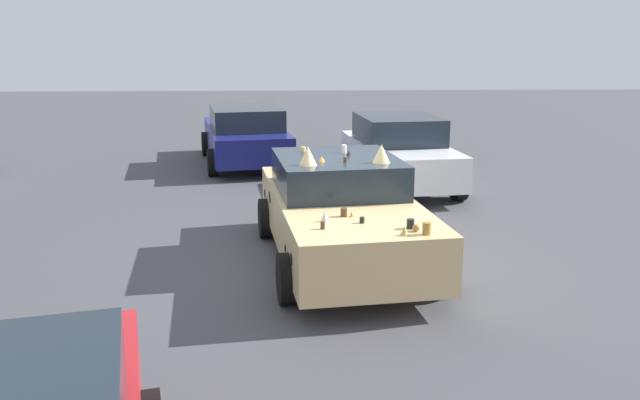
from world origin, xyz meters
name	(u,v)px	position (x,y,z in m)	size (l,w,h in m)	color
ground_plane	(341,261)	(0.00, 0.00, 0.00)	(60.00, 60.00, 0.00)	#47474C
art_car_decorated	(341,211)	(0.06, 0.01, 0.73)	(4.56, 2.49, 1.69)	#D8BC7F
parked_sedan_near_right	(399,152)	(4.61, -1.53, 0.76)	(4.07, 2.29, 1.50)	white
parked_sedan_near_left	(245,135)	(7.41, 1.82, 0.72)	(4.65, 2.58, 1.44)	navy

